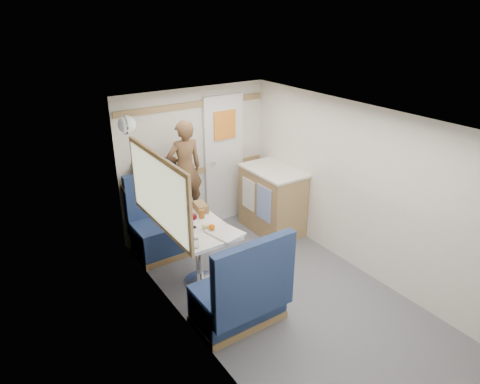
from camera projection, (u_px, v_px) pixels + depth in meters
floor at (298, 307)px, 4.59m from camera, size 4.50×4.50×0.00m
ceiling at (311, 125)px, 3.78m from camera, size 4.50×4.50×0.00m
wall_back at (195, 161)px, 5.90m from camera, size 2.20×0.02×2.00m
wall_left at (206, 259)px, 3.62m from camera, size 0.02×4.50×2.00m
wall_right at (379, 199)px, 4.74m from camera, size 0.02×4.50×2.00m
oak_trim_low at (196, 171)px, 5.94m from camera, size 2.15×0.02×0.08m
oak_trim_high at (193, 105)px, 5.57m from camera, size 2.15×0.02×0.08m
side_window at (158, 192)px, 4.29m from camera, size 0.04×1.30×0.72m
rear_door at (224, 157)px, 6.11m from camera, size 0.62×0.12×1.86m
dinette_table at (198, 239)px, 4.79m from camera, size 0.62×0.92×0.72m
bench_far at (167, 229)px, 5.55m from camera, size 0.90×0.59×1.05m
bench_near at (241, 299)px, 4.24m from camera, size 0.90×0.59×1.05m
ledge at (156, 182)px, 5.51m from camera, size 0.90×0.14×0.04m
dome_light at (127, 125)px, 4.76m from camera, size 0.20×0.20×0.20m
galley_counter at (272, 200)px, 5.99m from camera, size 0.57×0.92×0.92m
person at (185, 169)px, 5.40m from camera, size 0.47×0.33×1.25m
duffel_bag at (154, 171)px, 5.45m from camera, size 0.52×0.26×0.24m
tray at (225, 233)px, 4.59m from camera, size 0.36×0.42×0.02m
orange_fruit at (212, 227)px, 4.62m from camera, size 0.07×0.07×0.07m
cheese_block at (207, 226)px, 4.68m from camera, size 0.12×0.08×0.04m
wine_glass at (194, 217)px, 4.67m from camera, size 0.08×0.08×0.17m
tumbler_left at (196, 243)px, 4.31m from camera, size 0.06×0.06×0.10m
tumbler_mid at (188, 216)px, 4.86m from camera, size 0.06×0.06×0.10m
beer_glass at (202, 214)px, 4.91m from camera, size 0.07×0.07×0.10m
pepper_grinder at (191, 222)px, 4.72m from camera, size 0.04×0.04×0.10m
bread_loaf at (201, 207)px, 5.08m from camera, size 0.15×0.24×0.10m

